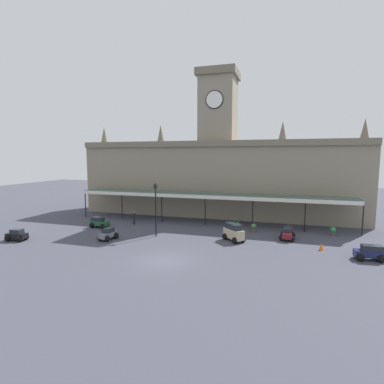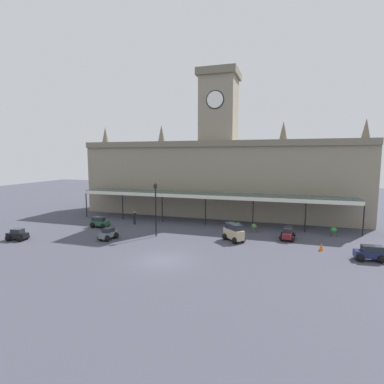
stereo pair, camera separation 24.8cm
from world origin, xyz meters
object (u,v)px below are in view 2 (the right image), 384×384
car_black_sedan (17,235)px  planter_forecourt_centre (254,228)px  car_beige_van (234,233)px  traffic_cone (321,247)px  pedestrian_near_entrance (135,217)px  victorian_lamppost (156,204)px  car_green_estate (100,223)px  car_maroon_estate (288,234)px  car_navy_estate (370,254)px  car_grey_sedan (108,235)px  planter_near_kerb (238,226)px  planter_by_canopy (334,232)px

car_black_sedan → planter_forecourt_centre: 25.11m
car_beige_van → car_black_sedan: 22.11m
traffic_cone → pedestrian_near_entrance: bearing=168.5°
victorian_lamppost → car_green_estate: bearing=168.8°
car_maroon_estate → car_navy_estate: same height
car_black_sedan → car_grey_sedan: (8.69, 3.05, 0.00)m
pedestrian_near_entrance → car_beige_van: bearing=-15.6°
victorian_lamppost → car_grey_sedan: bearing=-147.6°
planter_near_kerb → car_beige_van: bearing=-86.7°
car_beige_van → car_grey_sedan: bearing=-165.0°
planter_by_canopy → car_navy_estate: bearing=-77.2°
car_green_estate → pedestrian_near_entrance: size_ratio=1.39×
car_black_sedan → traffic_cone: size_ratio=3.11×
planter_near_kerb → car_maroon_estate: bearing=-21.9°
pedestrian_near_entrance → planter_forecourt_centre: pedestrian_near_entrance is taller
planter_by_canopy → planter_near_kerb: 10.23m
car_grey_sedan → pedestrian_near_entrance: size_ratio=1.29×
car_grey_sedan → planter_by_canopy: bearing=20.6°
car_navy_estate → car_beige_van: bearing=168.5°
car_navy_estate → planter_forecourt_centre: size_ratio=2.41×
car_beige_van → car_black_sedan: (-21.16, -6.39, -0.30)m
planter_by_canopy → planter_near_kerb: (-10.21, -0.71, 0.00)m
car_beige_van → planter_forecourt_centre: 4.53m
pedestrian_near_entrance → car_navy_estate: bearing=-13.7°
car_beige_van → car_grey_sedan: size_ratio=1.17×
car_maroon_estate → planter_by_canopy: car_maroon_estate is taller
car_navy_estate → traffic_cone: size_ratio=3.38×
car_navy_estate → planter_near_kerb: size_ratio=2.41×
car_grey_sedan → car_navy_estate: size_ratio=0.93×
car_black_sedan → planter_by_canopy: size_ratio=2.22×
car_navy_estate → planter_by_canopy: size_ratio=2.41×
car_navy_estate → planter_by_canopy: bearing=102.8°
car_maroon_estate → planter_forecourt_centre: 4.16m
traffic_cone → planter_near_kerb: 9.82m
car_maroon_estate → planter_by_canopy: bearing=31.5°
car_grey_sedan → planter_near_kerb: size_ratio=2.25×
car_grey_sedan → victorian_lamppost: 5.81m
car_beige_van → pedestrian_near_entrance: 13.72m
car_navy_estate → pedestrian_near_entrance: 25.59m
pedestrian_near_entrance → planter_by_canopy: (23.16, 1.41, -0.42)m
car_grey_sedan → car_navy_estate: bearing=2.3°
car_green_estate → planter_near_kerb: 16.53m
car_maroon_estate → planter_forecourt_centre: (-3.62, 2.03, -0.07)m
car_green_estate → car_navy_estate: 28.26m
car_green_estate → planter_forecourt_centre: car_green_estate is taller
car_maroon_estate → planter_by_canopy: 5.56m
car_beige_van → car_black_sedan: bearing=-163.2°
car_maroon_estate → planter_forecourt_centre: bearing=150.7°
car_maroon_estate → traffic_cone: bearing=-44.3°
victorian_lamppost → planter_near_kerb: (8.02, 5.08, -3.02)m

